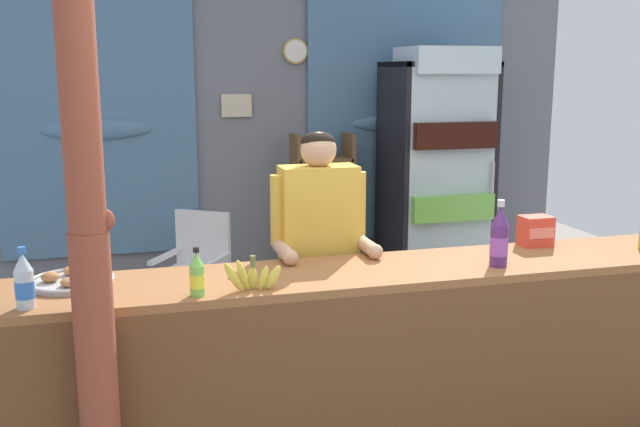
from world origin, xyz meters
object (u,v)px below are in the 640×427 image
object	(u,v)px
shopkeeper	(319,237)
snack_box_crackers	(536,231)
plastic_lawn_chair	(195,265)
stall_counter	(368,343)
soda_bottle_water	(24,282)
soda_bottle_grape_soda	(499,238)
timber_post	(89,245)
soda_bottle_lime_soda	(197,275)
bottle_shelf_rack	(322,214)
pastry_tray	(71,280)
drink_fridge	(437,164)
banana_bunch	(252,276)

from	to	relation	value
shopkeeper	snack_box_crackers	distance (m)	1.19
plastic_lawn_chair	snack_box_crackers	size ratio (longest dim) A/B	5.19
stall_counter	soda_bottle_water	size ratio (longest dim) A/B	15.09
shopkeeper	soda_bottle_water	xyz separation A→B (m)	(-1.40, -0.62, 0.04)
plastic_lawn_chair	soda_bottle_grape_soda	distance (m)	2.36
timber_post	snack_box_crackers	distance (m)	2.39
timber_post	soda_bottle_lime_soda	xyz separation A→B (m)	(0.42, 0.20, -0.21)
bottle_shelf_rack	pastry_tray	xyz separation A→B (m)	(-1.79, -2.20, 0.22)
plastic_lawn_chair	soda_bottle_grape_soda	world-z (taller)	soda_bottle_grape_soda
pastry_tray	stall_counter	bearing A→B (deg)	-9.70
bottle_shelf_rack	shopkeeper	bearing A→B (deg)	-106.11
drink_fridge	snack_box_crackers	size ratio (longest dim) A/B	12.17
timber_post	shopkeeper	bearing A→B (deg)	36.27
soda_bottle_lime_soda	stall_counter	bearing A→B (deg)	6.16
soda_bottle_lime_soda	pastry_tray	world-z (taller)	soda_bottle_lime_soda
drink_fridge	soda_bottle_water	xyz separation A→B (m)	(-2.82, -2.24, -0.10)
soda_bottle_water	pastry_tray	distance (m)	0.35
stall_counter	banana_bunch	distance (m)	0.70
shopkeeper	soda_bottle_lime_soda	bearing A→B (deg)	-138.31
plastic_lawn_chair	pastry_tray	bearing A→B (deg)	-113.10
drink_fridge	pastry_tray	size ratio (longest dim) A/B	5.34
timber_post	drink_fridge	distance (m)	3.54
soda_bottle_water	snack_box_crackers	world-z (taller)	soda_bottle_water
drink_fridge	soda_bottle_grape_soda	size ratio (longest dim) A/B	6.07
soda_bottle_grape_soda	soda_bottle_lime_soda	size ratio (longest dim) A/B	1.56
drink_fridge	bottle_shelf_rack	size ratio (longest dim) A/B	1.50
soda_bottle_lime_soda	soda_bottle_water	bearing A→B (deg)	178.57
snack_box_crackers	drink_fridge	bearing A→B (deg)	82.35
timber_post	bottle_shelf_rack	bearing A→B (deg)	58.30
soda_bottle_grape_soda	drink_fridge	bearing A→B (deg)	73.23
drink_fridge	plastic_lawn_chair	xyz separation A→B (m)	(-1.96, -0.28, -0.62)
stall_counter	timber_post	distance (m)	1.41
bottle_shelf_rack	soda_bottle_lime_soda	world-z (taller)	bottle_shelf_rack
stall_counter	soda_bottle_water	bearing A→B (deg)	-177.32
soda_bottle_water	snack_box_crackers	xyz separation A→B (m)	(2.57, 0.39, -0.03)
drink_fridge	banana_bunch	bearing A→B (deg)	-130.20
timber_post	drink_fridge	xyz separation A→B (m)	(2.55, 2.45, -0.09)
snack_box_crackers	banana_bunch	bearing A→B (deg)	-166.55
soda_bottle_lime_soda	drink_fridge	bearing A→B (deg)	46.63
bottle_shelf_rack	soda_bottle_grape_soda	bearing A→B (deg)	-84.87
soda_bottle_grape_soda	pastry_tray	world-z (taller)	soda_bottle_grape_soda
timber_post	shopkeeper	world-z (taller)	timber_post
soda_bottle_lime_soda	pastry_tray	size ratio (longest dim) A/B	0.56
drink_fridge	soda_bottle_lime_soda	bearing A→B (deg)	-133.37
snack_box_crackers	banana_bunch	distance (m)	1.69
bottle_shelf_rack	timber_post	bearing A→B (deg)	-121.70
shopkeeper	soda_bottle_water	size ratio (longest dim) A/B	5.97
shopkeeper	pastry_tray	world-z (taller)	shopkeeper
soda_bottle_water	pastry_tray	xyz separation A→B (m)	(0.16, 0.30, -0.09)
bottle_shelf_rack	soda_bottle_water	size ratio (longest dim) A/B	5.25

